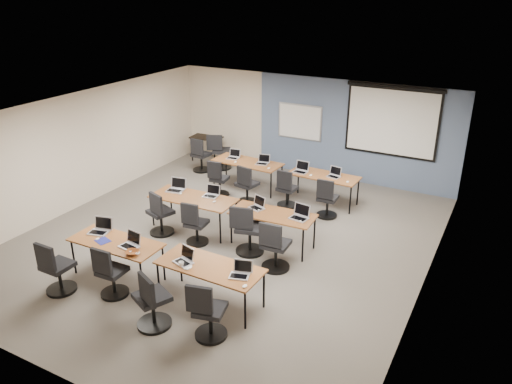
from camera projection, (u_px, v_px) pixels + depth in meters
The scene contains 58 objects.
floor at pixel (227, 239), 10.54m from camera, with size 8.00×9.00×0.02m, color #6B6354.
ceiling at pixel (224, 113), 9.48m from camera, with size 8.00×9.00×0.02m, color white.
wall_back at pixel (311, 126), 13.66m from camera, with size 8.00×0.04×2.70m, color beige.
wall_front at pixel (41, 293), 6.36m from camera, with size 8.00×0.04×2.70m, color beige.
wall_left at pixel (80, 150), 11.75m from camera, with size 0.04×9.00×2.70m, color beige.
wall_right at pixel (431, 221), 8.27m from camera, with size 0.04×9.00×2.70m, color beige.
blue_accent_panel at pixel (355, 133), 13.10m from camera, with size 5.50×0.04×2.70m, color #3D5977.
whiteboard at pixel (300, 122), 13.69m from camera, with size 1.28×0.03×0.98m.
projector_screen at pixel (392, 117), 12.42m from camera, with size 2.40×0.10×1.82m.
training_table_front_left at pixel (116, 244), 8.93m from camera, with size 1.72×0.72×0.73m.
training_table_front_right at pixel (210, 268), 8.17m from camera, with size 1.79×0.75×0.73m.
training_table_mid_left at pixel (193, 199), 10.74m from camera, with size 1.87×0.78×0.73m.
training_table_mid_right at pixel (273, 216), 10.00m from camera, with size 1.71×0.71×0.73m.
training_table_back_left at pixel (247, 163), 12.85m from camera, with size 1.80×0.75×0.73m.
training_table_back_right at pixel (324, 177), 11.97m from camera, with size 1.69×0.70×0.73m.
laptop_0 at pixel (100, 229), 9.23m from camera, with size 0.36×0.30×0.27m.
mouse_0 at pixel (97, 239), 8.98m from camera, with size 0.06×0.09×0.03m, color white.
task_chair_0 at pixel (56, 272), 8.57m from camera, with size 0.52×0.52×1.00m.
laptop_1 at pixel (131, 243), 8.73m from camera, with size 0.33×0.28×0.25m.
mouse_1 at pixel (138, 253), 8.50m from camera, with size 0.06×0.10×0.04m, color white.
task_chair_1 at pixel (110, 276), 8.48m from camera, with size 0.49×0.49×0.97m.
laptop_2 at pixel (185, 259), 8.25m from camera, with size 0.31×0.27×0.24m.
mouse_2 at pixel (188, 268), 8.05m from camera, with size 0.06×0.09×0.03m, color white.
task_chair_2 at pixel (152, 305), 7.69m from camera, with size 0.59×0.55×1.03m.
laptop_3 at pixel (241, 272), 7.86m from camera, with size 0.31×0.26×0.24m.
mouse_3 at pixel (245, 286), 7.59m from camera, with size 0.06×0.10×0.04m, color white.
task_chair_3 at pixel (208, 315), 7.47m from camera, with size 0.50×0.50×0.99m.
laptop_4 at pixel (176, 188), 11.06m from camera, with size 0.36×0.31×0.27m.
mouse_4 at pixel (181, 194), 10.89m from camera, with size 0.06×0.09×0.03m, color white.
task_chair_4 at pixel (160, 217), 10.57m from camera, with size 0.54×0.52×1.00m.
laptop_5 at pixel (211, 193), 10.77m from camera, with size 0.31×0.26×0.24m.
mouse_5 at pixel (214, 202), 10.49m from camera, with size 0.06×0.09×0.03m, color white.
task_chair_5 at pixel (195, 227), 10.19m from camera, with size 0.47×0.47×0.95m.
laptop_6 at pixel (258, 205), 10.21m from camera, with size 0.31×0.26×0.23m.
mouse_6 at pixel (259, 210), 10.08m from camera, with size 0.06×0.09×0.03m, color white.
task_chair_6 at pixel (248, 233), 9.82m from camera, with size 0.58×0.58×1.05m.
laptop_7 at pixel (300, 215), 9.77m from camera, with size 0.35×0.30×0.27m.
mouse_7 at pixel (300, 221), 9.64m from camera, with size 0.06×0.09×0.03m, color white.
task_chair_7 at pixel (274, 250), 9.26m from camera, with size 0.54×0.54×1.02m.
laptop_8 at pixel (233, 156), 13.07m from camera, with size 0.30×0.26×0.23m.
mouse_8 at pixel (236, 162), 12.78m from camera, with size 0.06×0.09×0.03m, color white.
task_chair_8 at pixel (218, 181), 12.50m from camera, with size 0.46×0.46×0.95m.
laptop_9 at pixel (263, 162), 12.67m from camera, with size 0.30×0.26×0.23m.
mouse_9 at pixel (269, 168), 12.35m from camera, with size 0.06×0.10×0.04m, color white.
task_chair_9 at pixel (246, 188), 12.04m from camera, with size 0.52×0.52×1.00m.
laptop_10 at pixel (301, 169), 12.13m from camera, with size 0.34×0.29×0.26m.
mouse_10 at pixel (311, 175), 11.91m from camera, with size 0.07×0.11×0.04m, color white.
task_chair_10 at pixel (286, 192), 11.87m from camera, with size 0.48×0.48×0.96m.
laptop_11 at pixel (334, 174), 11.84m from camera, with size 0.30×0.26×0.23m.
mouse_11 at pixel (348, 182), 11.52m from camera, with size 0.06×0.10×0.03m, color white.
task_chair_11 at pixel (327, 201), 11.35m from camera, with size 0.48×0.48×0.96m.
blue_mousepad at pixel (103, 241), 8.93m from camera, with size 0.26×0.22×0.01m, color navy.
snack_bowl at pixel (132, 252), 8.49m from camera, with size 0.25×0.25×0.06m, color brown.
snack_plate at pixel (187, 267), 8.12m from camera, with size 0.17×0.17×0.01m, color white.
coffee_cup at pixel (181, 264), 8.10m from camera, with size 0.08×0.08×0.07m, color silver.
utility_table at pixel (206, 140), 14.84m from camera, with size 0.92×0.51×0.75m.
spare_chair_a at pixel (220, 154), 14.31m from camera, with size 0.60×0.56×1.03m.
spare_chair_b at pixel (200, 158), 14.11m from camera, with size 0.51×0.51×0.99m.
Camera 1 is at (4.94, -7.92, 5.03)m, focal length 35.00 mm.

